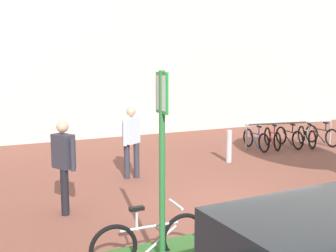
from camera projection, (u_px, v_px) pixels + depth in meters
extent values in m
plane|color=brown|center=(226.00, 204.00, 8.15)|extent=(60.00, 60.00, 0.00)
cube|color=beige|center=(97.00, 0.00, 15.14)|extent=(28.00, 1.20, 10.00)
cube|color=#336028|center=(279.00, 238.00, 6.40)|extent=(7.00, 1.10, 0.16)
cylinder|color=#2D7238|center=(162.00, 174.00, 5.37)|extent=(0.08, 0.08, 2.65)
cube|color=#198C33|center=(162.00, 93.00, 5.21)|extent=(0.05, 0.36, 0.52)
cube|color=white|center=(162.00, 93.00, 5.21)|extent=(0.05, 0.30, 0.44)
torus|color=black|center=(114.00, 249.00, 5.46)|extent=(0.66, 0.08, 0.66)
torus|color=black|center=(184.00, 236.00, 5.86)|extent=(0.66, 0.08, 0.66)
cylinder|color=silver|center=(150.00, 227.00, 5.63)|extent=(0.84, 0.07, 0.04)
cylinder|color=silver|center=(157.00, 243.00, 5.71)|extent=(0.61, 0.06, 0.44)
cylinder|color=silver|center=(137.00, 220.00, 5.54)|extent=(0.04, 0.04, 0.28)
cube|color=black|center=(137.00, 209.00, 5.52)|extent=(0.20, 0.09, 0.05)
cylinder|color=silver|center=(176.00, 204.00, 5.74)|extent=(0.05, 0.42, 0.04)
cylinder|color=#99999E|center=(246.00, 137.00, 13.18)|extent=(0.06, 0.06, 0.80)
cylinder|color=#99999E|center=(330.00, 133.00, 14.09)|extent=(0.06, 0.06, 0.80)
cylinder|color=#99999E|center=(290.00, 123.00, 13.58)|extent=(3.12, 0.53, 0.06)
torus|color=black|center=(264.00, 143.00, 12.81)|extent=(0.12, 0.61, 0.61)
torus|color=black|center=(248.00, 138.00, 13.69)|extent=(0.12, 0.61, 0.61)
cylinder|color=#194CA5|center=(256.00, 134.00, 13.22)|extent=(0.11, 0.77, 0.03)
cylinder|color=#194CA5|center=(254.00, 141.00, 13.34)|extent=(0.09, 0.56, 0.40)
cylinder|color=#194CA5|center=(259.00, 131.00, 13.04)|extent=(0.03, 0.03, 0.26)
cube|color=black|center=(259.00, 127.00, 13.02)|extent=(0.09, 0.19, 0.05)
cylinder|color=#194CA5|center=(250.00, 125.00, 13.51)|extent=(0.39, 0.08, 0.04)
torus|color=black|center=(277.00, 141.00, 13.03)|extent=(0.26, 0.59, 0.61)
torus|color=black|center=(267.00, 136.00, 13.95)|extent=(0.26, 0.59, 0.61)
cylinder|color=red|center=(272.00, 133.00, 13.46)|extent=(0.30, 0.73, 0.03)
cylinder|color=red|center=(271.00, 139.00, 13.58)|extent=(0.22, 0.53, 0.40)
cylinder|color=red|center=(274.00, 130.00, 13.28)|extent=(0.03, 0.03, 0.26)
cube|color=black|center=(275.00, 125.00, 13.25)|extent=(0.13, 0.20, 0.05)
cylinder|color=red|center=(269.00, 124.00, 13.77)|extent=(0.38, 0.17, 0.04)
torus|color=black|center=(298.00, 140.00, 13.23)|extent=(0.13, 0.61, 0.61)
torus|color=black|center=(281.00, 135.00, 14.11)|extent=(0.13, 0.61, 0.61)
cylinder|color=black|center=(289.00, 132.00, 13.64)|extent=(0.13, 0.77, 0.03)
cylinder|color=black|center=(287.00, 138.00, 13.76)|extent=(0.11, 0.56, 0.40)
cylinder|color=black|center=(293.00, 129.00, 13.47)|extent=(0.03, 0.03, 0.26)
cube|color=black|center=(293.00, 125.00, 13.44)|extent=(0.10, 0.19, 0.05)
cylinder|color=black|center=(284.00, 123.00, 13.94)|extent=(0.39, 0.09, 0.04)
torus|color=black|center=(312.00, 140.00, 13.34)|extent=(0.28, 0.58, 0.61)
torus|color=black|center=(301.00, 135.00, 14.27)|extent=(0.28, 0.58, 0.61)
cylinder|color=silver|center=(307.00, 131.00, 13.77)|extent=(0.32, 0.72, 0.03)
cylinder|color=silver|center=(306.00, 137.00, 13.90)|extent=(0.24, 0.53, 0.40)
cylinder|color=silver|center=(309.00, 128.00, 13.59)|extent=(0.03, 0.03, 0.26)
cube|color=black|center=(309.00, 124.00, 13.57)|extent=(0.14, 0.20, 0.05)
cylinder|color=silver|center=(303.00, 122.00, 14.09)|extent=(0.37, 0.18, 0.04)
torus|color=black|center=(332.00, 138.00, 13.62)|extent=(0.07, 0.61, 0.61)
torus|color=black|center=(312.00, 134.00, 14.47)|extent=(0.07, 0.61, 0.61)
cylinder|color=black|center=(322.00, 130.00, 14.01)|extent=(0.05, 0.77, 0.03)
cylinder|color=black|center=(319.00, 136.00, 14.13)|extent=(0.05, 0.56, 0.40)
cylinder|color=black|center=(326.00, 127.00, 13.85)|extent=(0.03, 0.03, 0.26)
cube|color=black|center=(326.00, 123.00, 13.82)|extent=(0.08, 0.19, 0.05)
cylinder|color=black|center=(315.00, 121.00, 14.30)|extent=(0.39, 0.05, 0.04)
cylinder|color=#ADADB2|center=(229.00, 146.00, 11.55)|extent=(0.16, 0.16, 0.90)
cylinder|color=#2D2D38|center=(137.00, 160.00, 9.98)|extent=(0.14, 0.14, 0.85)
cylinder|color=#2D2D38|center=(127.00, 161.00, 9.91)|extent=(0.14, 0.14, 0.85)
cube|color=silver|center=(131.00, 130.00, 9.84)|extent=(0.47, 0.42, 0.62)
cylinder|color=silver|center=(138.00, 130.00, 10.06)|extent=(0.09, 0.09, 0.59)
cylinder|color=silver|center=(125.00, 133.00, 9.62)|extent=(0.09, 0.09, 0.59)
sphere|color=tan|center=(131.00, 111.00, 9.77)|extent=(0.22, 0.22, 0.22)
cylinder|color=black|center=(65.00, 192.00, 7.52)|extent=(0.14, 0.14, 0.85)
cylinder|color=black|center=(65.00, 189.00, 7.74)|extent=(0.14, 0.14, 0.85)
cube|color=#2D2D38|center=(63.00, 151.00, 7.52)|extent=(0.40, 0.47, 0.62)
cylinder|color=#2D2D38|center=(73.00, 155.00, 7.37)|extent=(0.09, 0.09, 0.59)
cylinder|color=#2D2D38|center=(54.00, 151.00, 7.68)|extent=(0.09, 0.09, 0.59)
sphere|color=tan|center=(62.00, 127.00, 7.45)|extent=(0.22, 0.22, 0.22)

